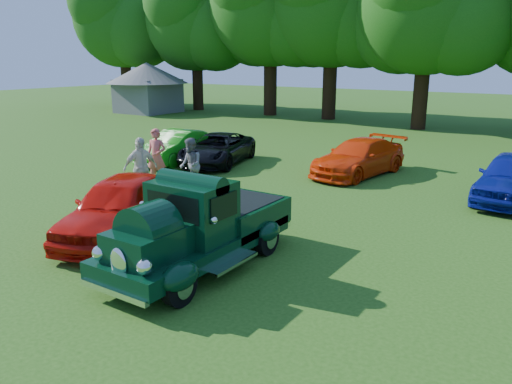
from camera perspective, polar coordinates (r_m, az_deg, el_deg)
The scene contains 11 objects.
ground at distance 11.62m, azimuth -9.18°, elevation -6.32°, with size 120.00×120.00×0.00m, color #214E12.
hero_pickup at distance 10.35m, azimuth -6.40°, elevation -4.19°, with size 2.20×4.73×1.85m.
red_convertible at distance 12.44m, azimuth -15.15°, elevation -1.58°, with size 1.76×4.38×1.49m, color red.
back_car_lime at distance 21.05m, azimuth -9.08°, elevation 5.15°, with size 1.38×3.96×1.30m, color #1FA816.
back_car_black at distance 20.47m, azimuth -4.45°, elevation 4.92°, with size 2.05×4.45×1.24m, color black.
back_car_orange at distance 18.85m, azimuth 11.67°, elevation 3.89°, with size 1.83×4.50×1.31m, color red.
spectator_pink at distance 17.35m, azimuth -11.30°, elevation 3.98°, with size 0.70×0.46×1.91m, color #CD5854.
spectator_grey at distance 16.29m, azimuth -7.48°, elevation 3.11°, with size 0.84×0.65×1.73m, color slate.
spectator_white at distance 15.61m, azimuth -13.05°, elevation 2.65°, with size 1.12×0.46×1.90m, color beige.
gazebo at distance 41.28m, azimuth -12.31°, elevation 12.20°, with size 6.40×6.40×3.90m.
tree_line at distance 33.39m, azimuth 19.65°, elevation 19.77°, with size 64.64×10.25×12.50m.
Camera 1 is at (7.43, -7.89, 4.19)m, focal length 35.00 mm.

